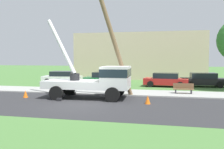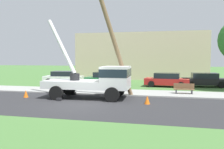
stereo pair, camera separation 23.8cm
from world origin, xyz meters
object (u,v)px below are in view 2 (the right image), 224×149
utility_truck (98,79)px  parked_sedan_red (167,80)px  parked_sedan_white (64,77)px  parked_sedan_black (204,80)px  traffic_cone_ahead (147,100)px  traffic_cone_behind (26,94)px  leaning_utility_pole (113,38)px  parked_sedan_green (106,79)px  park_bench (184,89)px

utility_truck → parked_sedan_red: (4.76, 8.52, -0.70)m
utility_truck → parked_sedan_white: utility_truck is taller
parked_sedan_white → parked_sedan_black: bearing=1.4°
traffic_cone_ahead → traffic_cone_behind: 9.08m
traffic_cone_ahead → traffic_cone_behind: (-9.06, 0.57, 0.00)m
utility_truck → leaning_utility_pole: leaning_utility_pole is taller
traffic_cone_ahead → parked_sedan_black: parked_sedan_black is taller
utility_truck → traffic_cone_ahead: 4.06m
traffic_cone_ahead → parked_sedan_green: parked_sedan_green is taller
leaning_utility_pole → parked_sedan_red: leaning_utility_pole is taller
traffic_cone_behind → parked_sedan_white: bearing=98.4°
parked_sedan_green → parked_sedan_red: same height
traffic_cone_ahead → parked_sedan_red: (1.10, 9.88, 0.43)m
traffic_cone_behind → utility_truck: bearing=8.3°
leaning_utility_pole → parked_sedan_black: leaning_utility_pole is taller
leaning_utility_pole → park_bench: bearing=23.4°
traffic_cone_behind → parked_sedan_green: bearing=68.2°
traffic_cone_ahead → parked_sedan_white: parked_sedan_white is taller
park_bench → parked_sedan_red: bearing=104.9°
leaning_utility_pole → parked_sedan_red: (3.89, 7.51, -3.71)m
traffic_cone_ahead → parked_sedan_red: bearing=83.7°
traffic_cone_ahead → parked_sedan_green: 11.22m
park_bench → traffic_cone_behind: bearing=-160.5°
utility_truck → park_bench: 7.04m
utility_truck → parked_sedan_red: bearing=60.8°
traffic_cone_ahead → utility_truck: bearing=159.6°
parked_sedan_red → park_bench: parked_sedan_red is taller
utility_truck → parked_sedan_white: 11.35m
utility_truck → traffic_cone_ahead: size_ratio=12.22×
traffic_cone_behind → parked_sedan_green: 10.01m
leaning_utility_pole → parked_sedan_red: bearing=62.6°
parked_sedan_white → parked_sedan_black: size_ratio=1.02×
utility_truck → park_bench: (6.15, 3.30, -0.95)m
utility_truck → parked_sedan_green: size_ratio=1.54×
utility_truck → parked_sedan_black: bearing=48.0°
utility_truck → traffic_cone_behind: (-5.40, -0.79, -1.13)m
utility_truck → park_bench: utility_truck is taller
parked_sedan_green → parked_sedan_black: size_ratio=0.99×
parked_sedan_green → parked_sedan_black: 10.19m
parked_sedan_white → park_bench: bearing=-23.7°
utility_truck → parked_sedan_white: (-6.85, 9.02, -0.70)m
parked_sedan_green → park_bench: bearing=-33.6°
leaning_utility_pole → traffic_cone_ahead: bearing=-40.4°
parked_sedan_white → parked_sedan_green: (5.17, -0.52, 0.00)m
leaning_utility_pole → traffic_cone_ahead: 5.53m
traffic_cone_ahead → traffic_cone_behind: size_ratio=1.00×
utility_truck → parked_sedan_black: (8.47, 9.39, -0.70)m
parked_sedan_black → leaning_utility_pole: bearing=-132.2°
parked_sedan_black → traffic_cone_behind: bearing=-143.7°
parked_sedan_black → parked_sedan_green: bearing=-175.0°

